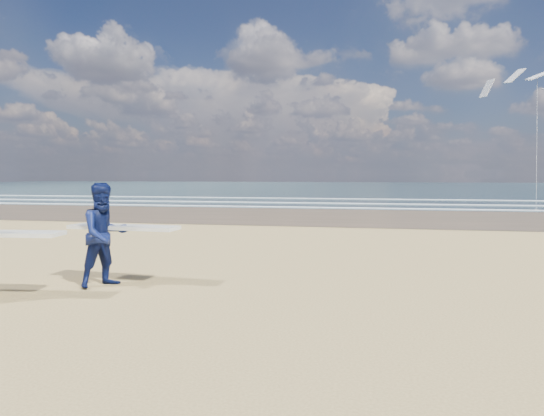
# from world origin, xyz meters

# --- Properties ---
(ocean) EXTENTS (220.00, 100.00, 0.02)m
(ocean) POSITION_xyz_m (20.00, 72.00, 0.01)
(ocean) COLOR #182F36
(ocean) RESTS_ON ground
(surfer_far) EXTENTS (2.23, 1.27, 1.96)m
(surfer_far) POSITION_xyz_m (1.40, 1.02, 0.99)
(surfer_far) COLOR #0C1646
(surfer_far) RESTS_ON ground
(kite_1) EXTENTS (6.17, 4.78, 9.67)m
(kite_1) POSITION_xyz_m (16.38, 25.99, 5.49)
(kite_1) COLOR slate
(kite_1) RESTS_ON ground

